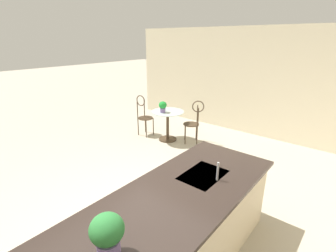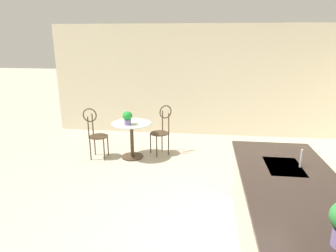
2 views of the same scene
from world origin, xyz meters
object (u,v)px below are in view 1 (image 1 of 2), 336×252
at_px(chair_near_window, 194,120).
at_px(chair_by_island, 144,113).
at_px(bistro_table, 168,123).
at_px(potted_plant_counter_far, 107,234).
at_px(potted_plant_on_table, 163,106).

bearing_deg(chair_near_window, chair_by_island, -73.12).
relative_size(bistro_table, chair_near_window, 0.77).
xyz_separation_m(chair_by_island, potted_plant_counter_far, (3.53, 3.18, 0.55)).
relative_size(potted_plant_on_table, potted_plant_counter_far, 0.76).
xyz_separation_m(potted_plant_on_table, potted_plant_counter_far, (3.49, 2.50, 0.23)).
distance_m(chair_by_island, potted_plant_counter_far, 4.78).
bearing_deg(potted_plant_counter_far, bistro_table, -145.83).
bearing_deg(potted_plant_on_table, chair_near_window, 124.88).
xyz_separation_m(chair_near_window, potted_plant_on_table, (0.42, -0.61, 0.32)).
xyz_separation_m(bistro_table, chair_near_window, (-0.29, 0.57, 0.13)).
height_order(bistro_table, potted_plant_on_table, potted_plant_on_table).
distance_m(bistro_table, potted_plant_counter_far, 4.44).
height_order(chair_near_window, chair_by_island, same).
bearing_deg(chair_by_island, chair_near_window, 106.88).
height_order(potted_plant_on_table, potted_plant_counter_far, potted_plant_counter_far).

